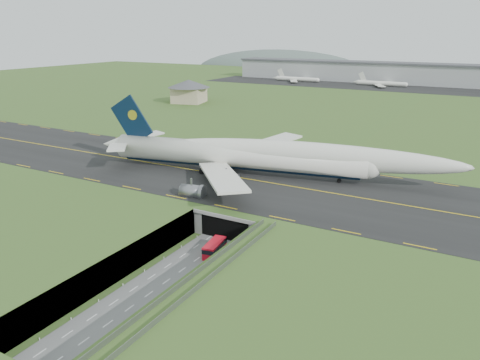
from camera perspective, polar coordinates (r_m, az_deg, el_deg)
The scene contains 10 objects.
ground at distance 98.80m, azimuth -4.30°, elevation -9.03°, with size 900.00×900.00×0.00m, color #496327.
airfield_deck at distance 97.48m, azimuth -4.34°, elevation -7.46°, with size 800.00×800.00×6.00m, color gray.
trench_road at distance 93.32m, azimuth -6.87°, elevation -10.75°, with size 12.00×75.00×0.20m, color slate.
taxiway at distance 123.22m, azimuth 4.06°, elevation -0.42°, with size 800.00×44.00×0.18m, color black.
tunnel_portal at distance 110.47m, azimuth 0.42°, elevation -4.09°, with size 17.00×22.30×6.00m.
guideway at distance 76.94m, azimuth -5.35°, elevation -12.89°, with size 3.00×53.00×7.05m.
jumbo_jet at distance 128.04m, azimuth 2.65°, elevation 2.97°, with size 102.47×63.69×21.46m.
shuttle_tram at distance 97.65m, azimuth -3.11°, elevation -8.30°, with size 3.68×7.37×2.89m.
service_building at distance 265.08m, azimuth -6.25°, elevation 10.96°, with size 28.00×28.00×12.68m.
cargo_terminal at distance 377.18m, azimuth 21.96°, elevation 11.88°, with size 320.00×67.00×15.60m.
Camera 1 is at (49.13, -73.29, 44.45)m, focal length 35.00 mm.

